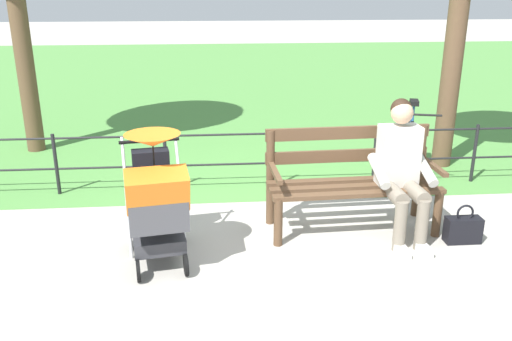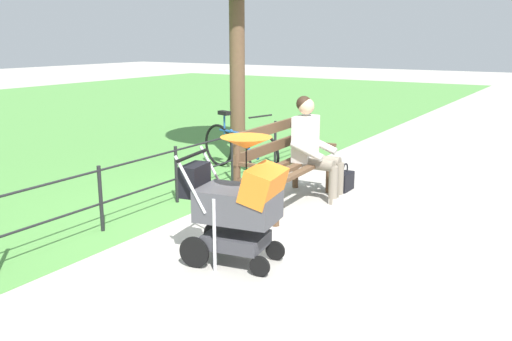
# 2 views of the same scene
# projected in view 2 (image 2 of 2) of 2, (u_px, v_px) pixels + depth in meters

# --- Properties ---
(ground_plane) EXTENTS (60.00, 60.00, 0.00)m
(ground_plane) POSITION_uv_depth(u_px,v_px,m) (262.00, 219.00, 6.07)
(ground_plane) COLOR #ADA89E
(park_bench) EXTENTS (1.62, 0.66, 0.96)m
(park_bench) POSITION_uv_depth(u_px,v_px,m) (281.00, 161.00, 6.52)
(park_bench) COLOR brown
(park_bench) RESTS_ON ground
(person_on_bench) EXTENTS (0.55, 0.74, 1.28)m
(person_on_bench) POSITION_uv_depth(u_px,v_px,m) (313.00, 145.00, 6.71)
(person_on_bench) COLOR slate
(person_on_bench) RESTS_ON ground
(stroller) EXTENTS (0.63, 0.95, 1.15)m
(stroller) POSITION_uv_depth(u_px,v_px,m) (239.00, 199.00, 4.75)
(stroller) COLOR black
(stroller) RESTS_ON ground
(handbag) EXTENTS (0.32, 0.14, 0.37)m
(handbag) POSITION_uv_depth(u_px,v_px,m) (345.00, 181.00, 7.19)
(handbag) COLOR black
(handbag) RESTS_ON ground
(park_fence) EXTENTS (7.23, 0.04, 0.70)m
(park_fence) POSITION_uv_depth(u_px,v_px,m) (190.00, 165.00, 6.81)
(park_fence) COLOR black
(park_fence) RESTS_ON ground
(bicycle) EXTENTS (0.57, 1.61, 0.89)m
(bicycle) POSITION_uv_depth(u_px,v_px,m) (239.00, 148.00, 8.17)
(bicycle) COLOR black
(bicycle) RESTS_ON ground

